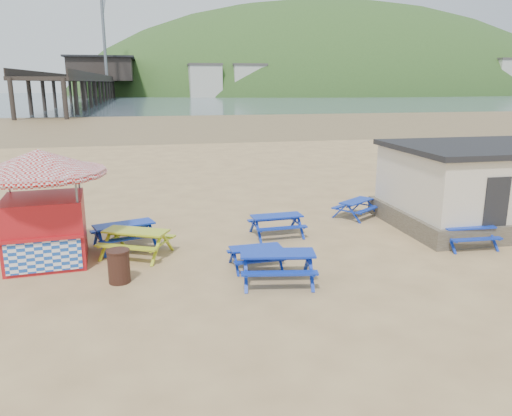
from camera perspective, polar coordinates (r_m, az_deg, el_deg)
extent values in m
plane|color=tan|center=(16.82, -3.49, -4.77)|extent=(400.00, 400.00, 0.00)
plane|color=olive|center=(70.99, -10.35, 9.54)|extent=(400.00, 400.00, 0.00)
plane|color=#475966|center=(185.84, -11.67, 12.21)|extent=(400.00, 400.00, 0.00)
cube|color=#031195|center=(17.40, -14.87, -1.82)|extent=(2.12, 1.34, 0.05)
cube|color=#031195|center=(18.10, -15.36, -2.25)|extent=(1.97, 0.87, 0.05)
cube|color=#031195|center=(16.87, -14.20, -3.37)|extent=(1.97, 0.87, 0.05)
cube|color=#031195|center=(18.10, 2.39, -0.91)|extent=(1.88, 0.83, 0.05)
cube|color=#031195|center=(18.74, 1.80, -1.28)|extent=(1.85, 0.37, 0.05)
cube|color=#031195|center=(17.62, 2.99, -2.31)|extent=(1.85, 0.37, 0.05)
cube|color=#031195|center=(21.04, 11.42, 0.80)|extent=(1.76, 1.53, 0.05)
cube|color=#031195|center=(21.38, 10.09, 0.35)|extent=(1.51, 1.18, 0.05)
cube|color=#031195|center=(20.83, 12.72, -0.16)|extent=(1.51, 1.18, 0.05)
cube|color=#031195|center=(13.93, 2.48, -5.19)|extent=(2.17, 1.14, 0.06)
cube|color=#031195|center=(14.68, 2.24, -5.49)|extent=(2.08, 0.63, 0.06)
cube|color=#031195|center=(13.40, 2.71, -7.47)|extent=(2.08, 0.63, 0.06)
cube|color=#031195|center=(15.04, -0.04, -4.54)|extent=(1.58, 0.67, 0.04)
cube|color=#031195|center=(15.59, -0.53, -4.79)|extent=(1.56, 0.29, 0.04)
cube|color=#031195|center=(14.65, 0.47, -6.06)|extent=(1.56, 0.29, 0.04)
cube|color=#031195|center=(18.35, 22.99, -1.93)|extent=(1.80, 0.76, 0.05)
cube|color=#031195|center=(18.90, 21.96, -2.26)|extent=(1.78, 0.32, 0.05)
cube|color=#031195|center=(17.96, 23.90, -3.28)|extent=(1.78, 0.32, 0.05)
cube|color=#9AC427|center=(16.42, -13.58, -2.58)|extent=(2.19, 1.63, 0.06)
cube|color=#9AC427|center=(17.09, -12.46, -2.98)|extent=(1.96, 1.17, 0.06)
cube|color=#9AC427|center=(15.95, -14.65, -4.36)|extent=(1.96, 1.17, 0.06)
cube|color=#AE151B|center=(16.66, -22.90, -2.34)|extent=(2.49, 2.49, 2.08)
cube|color=#AE151B|center=(15.50, -23.30, -3.36)|extent=(2.29, 0.31, 0.08)
cube|color=#194CB2|center=(15.68, -23.11, -5.14)|extent=(2.08, 0.23, 0.94)
cone|color=silver|center=(16.22, -23.62, 4.91)|extent=(4.30, 4.30, 0.73)
cylinder|color=silver|center=(16.28, -23.49, 3.65)|extent=(4.18, 4.18, 0.19)
cylinder|color=#3A1E16|center=(14.51, -15.40, -6.49)|extent=(0.61, 0.61, 0.92)
cylinder|color=#3A1E16|center=(14.36, -15.52, -4.73)|extent=(0.65, 0.65, 0.04)
cube|color=#665B4C|center=(21.71, 24.60, -0.74)|extent=(7.40, 5.40, 0.70)
cube|color=beige|center=(21.40, 25.01, 3.15)|extent=(7.00, 5.00, 2.30)
cube|color=black|center=(21.23, 25.35, 6.32)|extent=(7.30, 5.30, 0.20)
cube|color=black|center=(18.63, 25.76, 0.18)|extent=(0.90, 0.06, 2.00)
cube|color=black|center=(191.38, -17.33, 13.72)|extent=(9.00, 220.00, 0.60)
cube|color=black|center=(202.40, -17.16, 14.85)|extent=(22.00, 30.00, 8.00)
cube|color=black|center=(202.54, -17.25, 16.07)|extent=(24.00, 32.00, 0.60)
cylinder|color=slate|center=(180.77, -16.98, 18.20)|extent=(1.00, 1.00, 28.00)
cube|color=slate|center=(196.10, -16.94, 21.67)|extent=(0.60, 25.63, 12.38)
ellipsoid|color=#2D4C1E|center=(262.97, 8.60, 10.65)|extent=(264.00, 144.00, 108.00)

